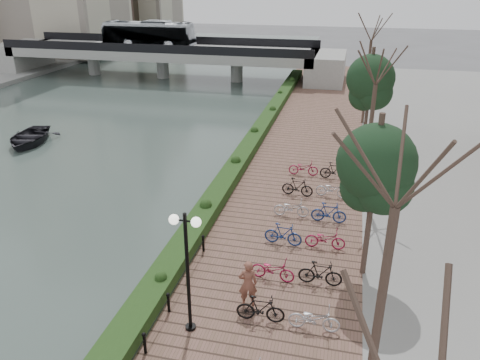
% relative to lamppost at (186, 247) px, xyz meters
% --- Properties ---
extents(river_water, '(30.00, 130.00, 0.02)m').
position_rel_lamppost_xyz_m(river_water, '(-17.41, 20.62, -3.65)').
color(river_water, '#3F4F4A').
rests_on(river_water, ground).
extents(promenade, '(8.00, 75.00, 0.50)m').
position_rel_lamppost_xyz_m(promenade, '(1.59, 13.12, -3.41)').
color(promenade, brown).
rests_on(promenade, ground).
extents(hedge, '(1.10, 56.00, 0.60)m').
position_rel_lamppost_xyz_m(hedge, '(-1.81, 15.62, -2.86)').
color(hedge, '#1F3A15').
rests_on(hedge, promenade).
extents(lamppost, '(1.02, 0.32, 4.33)m').
position_rel_lamppost_xyz_m(lamppost, '(0.00, 0.00, 0.00)').
color(lamppost, black).
rests_on(lamppost, promenade).
extents(pedestrian, '(0.76, 0.61, 1.83)m').
position_rel_lamppost_xyz_m(pedestrian, '(1.59, 1.62, -2.25)').
color(pedestrian, brown).
rests_on(pedestrian, promenade).
extents(bicycle_parking, '(2.40, 17.32, 1.00)m').
position_rel_lamppost_xyz_m(bicycle_parking, '(3.08, 5.96, -2.69)').
color(bicycle_parking, silver).
rests_on(bicycle_parking, promenade).
extents(street_trees, '(3.20, 37.12, 6.80)m').
position_rel_lamppost_xyz_m(street_trees, '(5.59, 8.30, 0.02)').
color(street_trees, '#3E2F24').
rests_on(street_trees, promenade).
extents(bridge, '(36.00, 10.77, 6.50)m').
position_rel_lamppost_xyz_m(bridge, '(-17.71, 40.62, -0.29)').
color(bridge, gray).
rests_on(bridge, ground).
extents(boat, '(4.53, 5.56, 1.01)m').
position_rel_lamppost_xyz_m(boat, '(-17.93, 16.16, -3.14)').
color(boat, black).
rests_on(boat, river_water).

